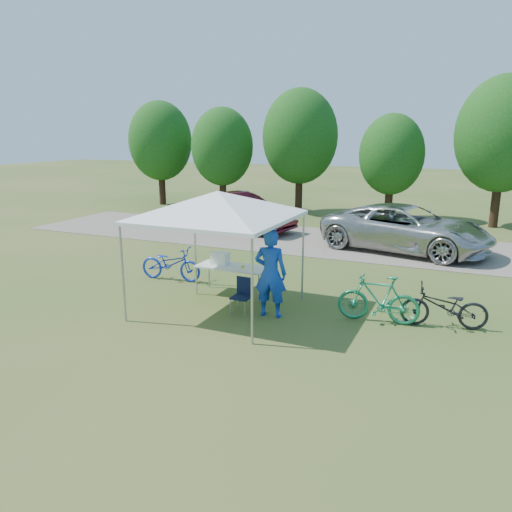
{
  "coord_description": "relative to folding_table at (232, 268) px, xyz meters",
  "views": [
    {
      "loc": [
        5.16,
        -9.65,
        3.97
      ],
      "look_at": [
        0.04,
        2.0,
        0.81
      ],
      "focal_mm": 35.0,
      "sensor_mm": 36.0,
      "label": 1
    }
  ],
  "objects": [
    {
      "name": "ground",
      "position": [
        0.19,
        -1.06,
        -0.7
      ],
      "size": [
        100.0,
        100.0,
        0.0
      ],
      "primitive_type": "plane",
      "color": "#2D5119",
      "rests_on": "ground"
    },
    {
      "name": "canopy",
      "position": [
        0.19,
        -1.06,
        1.96
      ],
      "size": [
        4.53,
        4.53,
        3.0
      ],
      "color": "#A5A5AA",
      "rests_on": "ground"
    },
    {
      "name": "folding_chair",
      "position": [
        0.78,
        -1.03,
        -0.23
      ],
      "size": [
        0.41,
        0.43,
        0.8
      ],
      "rotation": [
        0.0,
        0.0,
        -0.02
      ],
      "color": "#0E1633",
      "rests_on": "ground"
    },
    {
      "name": "folding_table",
      "position": [
        0.0,
        0.0,
        0.0
      ],
      "size": [
        1.8,
        0.75,
        0.74
      ],
      "color": "white",
      "rests_on": "ground"
    },
    {
      "name": "bike_dark",
      "position": [
        4.99,
        -0.18,
        -0.24
      ],
      "size": [
        1.82,
        0.9,
        0.92
      ],
      "primitive_type": "imported",
      "rotation": [
        0.0,
        0.0,
        -1.4
      ],
      "color": "black",
      "rests_on": "ground"
    },
    {
      "name": "sedan",
      "position": [
        -3.45,
        7.6,
        0.09
      ],
      "size": [
        4.89,
        2.45,
        1.54
      ],
      "primitive_type": "imported",
      "rotation": [
        0.0,
        0.0,
        1.39
      ],
      "color": "#4A0C19",
      "rests_on": "gravel_strip"
    },
    {
      "name": "gravel_strip",
      "position": [
        0.19,
        6.94,
        -0.69
      ],
      "size": [
        24.0,
        5.0,
        0.02
      ],
      "primitive_type": "cube",
      "color": "gray",
      "rests_on": "ground"
    },
    {
      "name": "minivan",
      "position": [
        3.32,
        6.58,
        0.11
      ],
      "size": [
        6.07,
        3.79,
        1.57
      ],
      "primitive_type": "imported",
      "rotation": [
        0.0,
        0.0,
        1.35
      ],
      "color": "#B9BAB5",
      "rests_on": "gravel_strip"
    },
    {
      "name": "bike_green",
      "position": [
        3.68,
        -0.42,
        -0.18
      ],
      "size": [
        1.76,
        0.61,
        1.04
      ],
      "primitive_type": "imported",
      "rotation": [
        0.0,
        0.0,
        -1.5
      ],
      "color": "#1D8357",
      "rests_on": "ground"
    },
    {
      "name": "bike_blue",
      "position": [
        -2.13,
        0.48,
        -0.23
      ],
      "size": [
        1.82,
        0.77,
        0.93
      ],
      "primitive_type": "imported",
      "rotation": [
        0.0,
        0.0,
        1.66
      ],
      "color": "#1534BF",
      "rests_on": "ground"
    },
    {
      "name": "treeline",
      "position": [
        -0.11,
        12.99,
        2.84
      ],
      "size": [
        24.89,
        4.28,
        6.3
      ],
      "color": "#382314",
      "rests_on": "ground"
    },
    {
      "name": "ice_cream_cup",
      "position": [
        0.3,
        -0.05,
        0.08
      ],
      "size": [
        0.09,
        0.09,
        0.07
      ],
      "primitive_type": "cylinder",
      "color": "#D0E535",
      "rests_on": "folding_table"
    },
    {
      "name": "cooler",
      "position": [
        -0.34,
        -0.0,
        0.2
      ],
      "size": [
        0.44,
        0.3,
        0.32
      ],
      "color": "white",
      "rests_on": "folding_table"
    },
    {
      "name": "cyclist",
      "position": [
        1.43,
        -1.01,
        0.28
      ],
      "size": [
        0.77,
        0.55,
        1.96
      ],
      "primitive_type": "imported",
      "rotation": [
        0.0,
        0.0,
        3.27
      ],
      "color": "#1642B5",
      "rests_on": "ground"
    }
  ]
}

